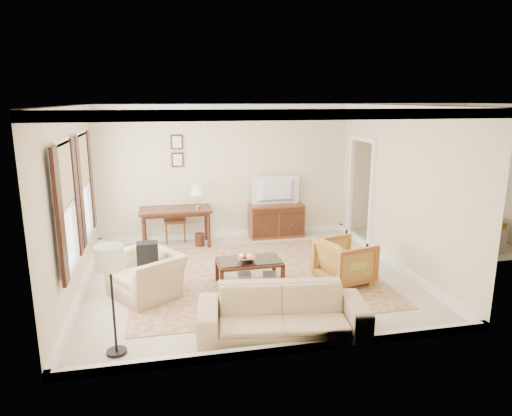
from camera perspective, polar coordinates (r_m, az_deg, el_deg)
name	(u,v)px	position (r m, az deg, el deg)	size (l,w,h in m)	color
room_shell	(248,133)	(7.38, -1.04, 9.41)	(5.51, 5.01, 2.91)	beige
annex_bedroom	(443,226)	(10.59, 22.32, -2.09)	(3.00, 2.70, 2.90)	beige
window_front	(66,207)	(6.81, -22.69, 0.17)	(0.12, 1.56, 1.80)	#CCB284
window_rear	(83,186)	(8.36, -20.78, 2.64)	(0.12, 1.56, 1.80)	#CCB284
doorway	(361,193)	(9.84, 12.94, 1.88)	(0.10, 1.12, 2.25)	white
rug	(255,275)	(8.01, -0.12, -8.42)	(4.14, 3.55, 0.01)	maroon
writing_desk	(176,214)	(9.55, -10.02, -0.72)	(1.46, 0.73, 0.80)	#401E12
desk_chair	(175,217)	(9.93, -10.13, -1.15)	(0.45, 0.45, 1.05)	brown
desk_lamp	(198,196)	(9.50, -7.32, 1.52)	(0.32, 0.32, 0.50)	silver
framed_prints	(177,151)	(9.76, -9.83, 7.07)	(0.25, 0.04, 0.68)	#401E12
sideboard	(276,220)	(10.13, 2.53, -1.57)	(1.20, 0.46, 0.74)	brown
tv	(277,182)	(9.92, 2.61, 3.30)	(1.02, 0.58, 0.13)	black
coffee_table	(249,266)	(7.51, -0.86, -7.23)	(1.05, 0.62, 0.44)	#401E12
fruit_bowl	(247,258)	(7.41, -1.18, -6.24)	(0.42, 0.42, 0.10)	silver
book_a	(238,274)	(7.64, -2.29, -8.19)	(0.28, 0.04, 0.38)	brown
book_b	(263,274)	(7.62, 0.87, -8.29)	(0.28, 0.03, 0.38)	brown
striped_armchair	(345,259)	(7.75, 11.11, -6.33)	(0.78, 0.73, 0.81)	#954420
club_armchair	(146,268)	(7.31, -13.62, -7.24)	(1.05, 0.68, 0.91)	#CEAF8B
backpack	(148,252)	(7.22, -13.41, -5.41)	(0.32, 0.22, 0.40)	black
sofa	(283,305)	(5.99, 3.35, -11.98)	(2.16, 0.63, 0.85)	#CEAF8B
floor_lamp	(110,266)	(5.55, -17.79, -6.89)	(0.34, 0.34, 1.36)	black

